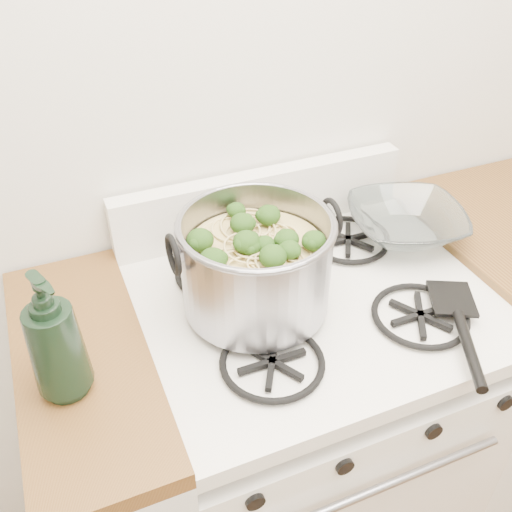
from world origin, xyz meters
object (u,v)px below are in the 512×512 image
Objects in this scene: stock_pot at (256,266)px; glass_bowl at (404,228)px; bottle at (53,337)px; gas_range at (305,428)px; spatula at (452,296)px.

stock_pot reaches higher than glass_bowl.
bottle is at bearing -167.99° from glass_bowl.
stock_pot is 1.34× the size of bottle.
bottle is at bearing -168.39° from stock_pot.
gas_range is 0.60m from glass_bowl.
glass_bowl is (0.30, 0.11, 0.50)m from gas_range.
stock_pot reaches higher than gas_range.
spatula is at bearing -29.65° from gas_range.
glass_bowl is at bearing 20.00° from gas_range.
stock_pot is at bearing -10.39° from bottle.
stock_pot is 3.09× the size of glass_bowl.
gas_range is at bearing -5.69° from stock_pot.
gas_range is 0.82m from bottle.
gas_range is 0.58m from spatula.
glass_bowl is at bearing -9.99° from bottle.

